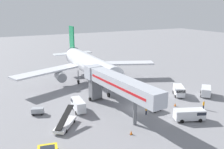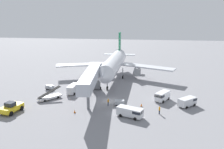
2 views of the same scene
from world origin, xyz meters
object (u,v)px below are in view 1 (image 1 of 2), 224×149
service_van_far_center (78,104)px  baggage_cart_mid_center (38,111)px  service_van_mid_right (206,91)px  ground_crew_worker_midground (146,110)px  jet_bridge (115,83)px  service_van_near_left (190,114)px  safety_cone_alpha (131,133)px  baggage_cart_rear_right (155,107)px  belt_loader_truck (65,123)px  service_van_outer_left (179,90)px  ground_crew_worker_foreground (204,105)px  safety_cone_bravo (175,105)px  airplane_at_gate (89,64)px

service_van_far_center → baggage_cart_mid_center: 7.96m
service_van_mid_right → ground_crew_worker_midground: bearing=-172.8°
baggage_cart_mid_center → ground_crew_worker_midground: bearing=-27.7°
jet_bridge → service_van_near_left: jet_bridge is taller
service_van_mid_right → safety_cone_alpha: service_van_mid_right is taller
service_van_far_center → baggage_cart_rear_right: size_ratio=2.07×
belt_loader_truck → service_van_far_center: size_ratio=1.17×
jet_bridge → belt_loader_truck: size_ratio=3.84×
service_van_far_center → service_van_outer_left: bearing=-6.4°
belt_loader_truck → service_van_far_center: 7.41m
baggage_cart_rear_right → ground_crew_worker_foreground: ground_crew_worker_foreground is taller
jet_bridge → service_van_mid_right: (23.85, -1.56, -4.83)m
safety_cone_bravo → service_van_far_center: bearing=159.1°
service_van_outer_left → ground_crew_worker_foreground: bearing=-97.4°
ground_crew_worker_foreground → service_van_far_center: bearing=154.0°
belt_loader_truck → service_van_outer_left: size_ratio=1.18×
belt_loader_truck → service_van_outer_left: bearing=6.1°
safety_cone_alpha → safety_cone_bravo: 15.96m
baggage_cart_mid_center → service_van_outer_left: bearing=-8.3°
baggage_cart_mid_center → airplane_at_gate: bearing=41.1°
ground_crew_worker_foreground → airplane_at_gate: bearing=116.5°
service_van_mid_right → safety_cone_alpha: (-25.75, -7.79, -0.84)m
service_van_outer_left → safety_cone_bravo: (-5.16, -4.58, -0.97)m
service_van_mid_right → ground_crew_worker_midground: 19.13m
ground_crew_worker_midground → safety_cone_alpha: bearing=-141.5°
service_van_mid_right → ground_crew_worker_foreground: bearing=-140.5°
service_van_mid_right → baggage_cart_rear_right: service_van_mid_right is taller
airplane_at_gate → baggage_cart_mid_center: size_ratio=15.81×
baggage_cart_rear_right → service_van_far_center: bearing=152.0°
safety_cone_alpha → safety_cone_bravo: size_ratio=1.03×
belt_loader_truck → safety_cone_alpha: (8.97, -7.54, -0.40)m
belt_loader_truck → baggage_cart_rear_right: bearing=-4.8°
airplane_at_gate → baggage_cart_mid_center: 22.99m
service_van_near_left → baggage_cart_rear_right: 7.17m
airplane_at_gate → baggage_cart_rear_right: size_ratio=16.65×
baggage_cart_mid_center → ground_crew_worker_foreground: size_ratio=1.43×
service_van_outer_left → ground_crew_worker_midground: size_ratio=2.80×
service_van_outer_left → safety_cone_bravo: size_ratio=7.25×
airplane_at_gate → safety_cone_bravo: bearing=-67.6°
service_van_outer_left → baggage_cart_rear_right: 11.46m
service_van_near_left → ground_crew_worker_foreground: service_van_near_left is taller
airplane_at_gate → service_van_near_left: bearing=-75.8°
belt_loader_truck → safety_cone_bravo: (23.73, -1.49, -0.41)m
belt_loader_truck → safety_cone_bravo: size_ratio=8.55×
airplane_at_gate → service_van_near_left: size_ratio=6.94×
baggage_cart_rear_right → service_van_near_left: bearing=-64.2°
airplane_at_gate → baggage_cart_mid_center: airplane_at_gate is taller
ground_crew_worker_midground → ground_crew_worker_foreground: bearing=-15.4°
baggage_cart_mid_center → safety_cone_alpha: size_ratio=3.61×
belt_loader_truck → service_van_near_left: 22.99m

